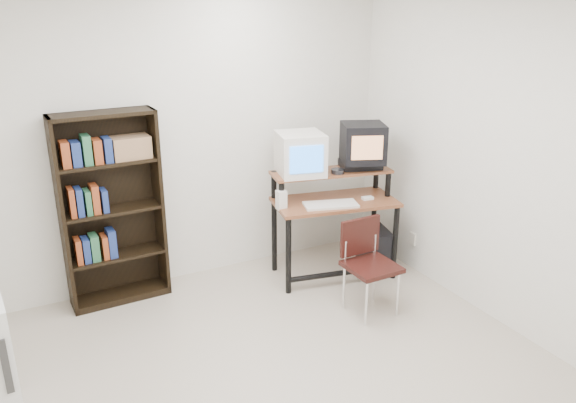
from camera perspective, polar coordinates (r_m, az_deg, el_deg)
name	(u,v)px	position (r m, az deg, el deg)	size (l,w,h in m)	color
floor	(280,402)	(3.83, -0.86, -19.67)	(4.00, 4.00, 0.01)	#C1B3A0
back_wall	(176,140)	(4.97, -11.33, 6.18)	(4.00, 0.01, 2.60)	silver
right_wall	(527,167)	(4.40, 23.12, 3.22)	(0.01, 4.00, 2.60)	silver
computer_desk	(334,206)	(5.11, 4.69, -0.44)	(1.18, 0.74, 0.98)	brown
crt_monitor	(300,154)	(4.98, 1.25, 4.87)	(0.47, 0.47, 0.37)	silver
vcr	(360,165)	(5.21, 7.35, 3.73)	(0.36, 0.26, 0.08)	black
crt_tv	(363,143)	(5.12, 7.62, 5.92)	(0.48, 0.47, 0.35)	black
cd_spindle	(338,172)	(5.02, 5.07, 3.02)	(0.12, 0.12, 0.05)	#26262B
keyboard	(331,205)	(4.94, 4.36, -0.40)	(0.47, 0.21, 0.04)	silver
mousepad	(369,201)	(5.14, 8.20, 0.08)	(0.22, 0.18, 0.01)	black
mouse	(367,199)	(5.13, 8.08, 0.30)	(0.10, 0.06, 0.03)	white
desk_speaker	(281,200)	(4.86, -0.69, 0.15)	(0.08, 0.07, 0.17)	silver
pc_tower	(374,248)	(5.43, 8.76, -4.70)	(0.20, 0.45, 0.42)	black
school_chair	(367,257)	(4.61, 8.05, -5.62)	(0.40, 0.40, 0.77)	black
bookshelf	(111,206)	(4.83, -17.55, -0.46)	(0.82, 0.30, 1.62)	black
wall_outlet	(413,239)	(5.47, 12.54, -3.71)	(0.02, 0.08, 0.12)	beige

